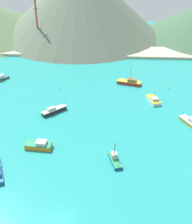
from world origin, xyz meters
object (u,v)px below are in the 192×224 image
(fishing_boat_10, at_px, (129,82))
(buoy_1, at_px, (168,88))
(fishing_boat_1, at_px, (192,123))
(fishing_boat_8, at_px, (154,100))
(fishing_boat_9, at_px, (115,159))
(radio_tower, at_px, (37,25))
(buoy_0, at_px, (59,88))
(fishing_boat_7, at_px, (54,110))
(fishing_boat_3, at_px, (39,145))

(fishing_boat_10, bearing_deg, buoy_1, -10.91)
(fishing_boat_1, xyz_separation_m, buoy_1, (-3.44, 26.50, -0.86))
(fishing_boat_8, height_order, fishing_boat_10, fishing_boat_10)
(fishing_boat_9, height_order, radio_tower, radio_tower)
(radio_tower, bearing_deg, fishing_boat_10, -40.85)
(buoy_0, distance_m, buoy_1, 42.94)
(fishing_boat_8, distance_m, buoy_1, 13.60)
(fishing_boat_1, distance_m, fishing_boat_10, 34.85)
(fishing_boat_1, distance_m, fishing_boat_7, 45.42)
(fishing_boat_7, xyz_separation_m, radio_tower, (-18.70, 63.24, 12.00))
(fishing_boat_7, bearing_deg, buoy_1, 27.03)
(fishing_boat_9, distance_m, fishing_boat_10, 49.15)
(radio_tower, bearing_deg, fishing_boat_8, -45.14)
(fishing_boat_7, relative_size, fishing_boat_8, 1.03)
(radio_tower, bearing_deg, fishing_boat_3, -77.82)
(fishing_boat_7, distance_m, buoy_1, 46.79)
(fishing_boat_8, bearing_deg, buoy_0, 166.19)
(fishing_boat_3, xyz_separation_m, fishing_boat_7, (0.78, 19.79, -0.05))
(fishing_boat_8, bearing_deg, fishing_boat_7, -164.41)
(buoy_1, height_order, radio_tower, radio_tower)
(fishing_boat_1, bearing_deg, fishing_boat_8, 125.16)
(fishing_boat_1, height_order, fishing_boat_3, fishing_boat_1)
(buoy_0, bearing_deg, fishing_boat_10, 11.74)
(fishing_boat_9, distance_m, radio_tower, 97.09)
(fishing_boat_10, xyz_separation_m, radio_tower, (-45.16, 39.04, 11.97))
(fishing_boat_8, bearing_deg, radio_tower, 134.86)
(fishing_boat_7, relative_size, buoy_1, 12.94)
(buoy_0, bearing_deg, fishing_boat_7, -86.37)
(buoy_0, relative_size, buoy_1, 0.97)
(fishing_boat_7, distance_m, fishing_boat_9, 32.23)
(fishing_boat_7, bearing_deg, fishing_boat_3, -92.26)
(fishing_boat_9, xyz_separation_m, fishing_boat_10, (5.67, 48.83, 0.12))
(fishing_boat_8, height_order, fishing_boat_9, fishing_boat_9)
(fishing_boat_10, height_order, buoy_0, fishing_boat_10)
(fishing_boat_1, height_order, fishing_boat_7, fishing_boat_1)
(fishing_boat_3, xyz_separation_m, fishing_boat_8, (35.40, 29.45, -0.14))
(radio_tower, bearing_deg, fishing_boat_9, -65.80)
(fishing_boat_10, xyz_separation_m, buoy_0, (-27.62, -5.74, -0.79))
(fishing_boat_9, bearing_deg, fishing_boat_7, 130.16)
(fishing_boat_10, bearing_deg, radio_tower, 139.15)
(fishing_boat_8, relative_size, fishing_boat_9, 1.08)
(fishing_boat_1, distance_m, fishing_boat_3, 48.14)
(fishing_boat_3, bearing_deg, radio_tower, 102.18)
(fishing_boat_10, distance_m, radio_tower, 60.89)
(fishing_boat_1, bearing_deg, fishing_boat_10, 122.37)
(fishing_boat_3, relative_size, fishing_boat_7, 0.96)
(fishing_boat_1, height_order, fishing_boat_10, fishing_boat_10)
(fishing_boat_1, xyz_separation_m, fishing_boat_7, (-45.11, 5.24, -0.10))
(fishing_boat_3, relative_size, fishing_boat_9, 1.07)
(fishing_boat_3, height_order, fishing_boat_8, fishing_boat_8)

